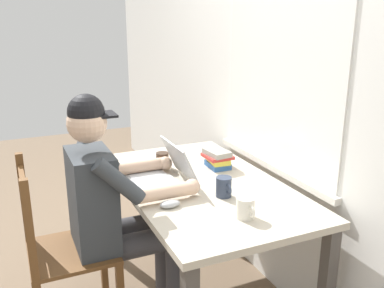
{
  "coord_description": "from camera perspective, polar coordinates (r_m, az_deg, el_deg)",
  "views": [
    {
      "loc": [
        1.94,
        -0.92,
        1.6
      ],
      "look_at": [
        -0.01,
        -0.05,
        0.94
      ],
      "focal_mm": 39.93,
      "sensor_mm": 36.0,
      "label": 1
    }
  ],
  "objects": [
    {
      "name": "wooden_chair",
      "position": [
        2.29,
        -17.14,
        -13.56
      ],
      "size": [
        0.42,
        0.42,
        0.94
      ],
      "color": "brown",
      "rests_on": "ground"
    },
    {
      "name": "back_wall",
      "position": [
        2.41,
        11.87,
        9.5
      ],
      "size": [
        6.0,
        0.08,
        2.6
      ],
      "color": "silver",
      "rests_on": "ground"
    },
    {
      "name": "seated_person",
      "position": [
        2.23,
        -10.44,
        -7.49
      ],
      "size": [
        0.5,
        0.6,
        1.24
      ],
      "color": "#33383D",
      "rests_on": "ground"
    },
    {
      "name": "coffee_mug_spare",
      "position": [
        2.53,
        -3.96,
        -2.16
      ],
      "size": [
        0.11,
        0.07,
        0.09
      ],
      "color": "#38281E",
      "rests_on": "desk"
    },
    {
      "name": "desk",
      "position": [
        2.35,
        1.27,
        -7.25
      ],
      "size": [
        1.37,
        0.8,
        0.72
      ],
      "color": "#BCB29E",
      "rests_on": "ground"
    },
    {
      "name": "coffee_mug_white",
      "position": [
        1.93,
        7.16,
        -8.47
      ],
      "size": [
        0.12,
        0.08,
        0.1
      ],
      "color": "silver",
      "rests_on": "desk"
    },
    {
      "name": "book_stack_main",
      "position": [
        2.52,
        3.42,
        -1.94
      ],
      "size": [
        0.18,
        0.15,
        0.11
      ],
      "color": "#2D5B9E",
      "rests_on": "desk"
    },
    {
      "name": "paper_pile_near_laptop",
      "position": [
        2.29,
        -4.06,
        -5.37
      ],
      "size": [
        0.23,
        0.2,
        0.01
      ],
      "primitive_type": "cube",
      "rotation": [
        0.0,
        0.0,
        0.06
      ],
      "color": "white",
      "rests_on": "desk"
    },
    {
      "name": "coffee_mug_dark",
      "position": [
        2.13,
        4.28,
        -5.74
      ],
      "size": [
        0.12,
        0.08,
        0.1
      ],
      "color": "#2D384C",
      "rests_on": "desk"
    },
    {
      "name": "laptop",
      "position": [
        2.3,
        -3.91,
        -4.02
      ],
      "size": [
        0.33,
        0.33,
        0.22
      ],
      "color": "#ADAFB2",
      "rests_on": "desk"
    },
    {
      "name": "computer_mouse",
      "position": [
        2.03,
        -2.96,
        -7.99
      ],
      "size": [
        0.06,
        0.1,
        0.03
      ],
      "primitive_type": "ellipsoid",
      "color": "#ADAFB2",
      "rests_on": "desk"
    }
  ]
}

